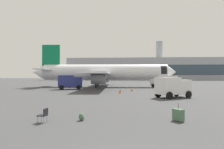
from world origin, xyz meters
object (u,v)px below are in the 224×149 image
object	(u,v)px
safety_cone_far	(132,89)
fuel_truck	(163,80)
safety_cone_near	(120,91)
safety_cone_mid	(78,85)
gate_chair	(44,114)
traveller_backpack	(82,117)
service_truck	(70,82)
cargo_van	(173,86)
airplane_taxiing	(60,76)
rolling_suitcase	(178,115)
airplane_at_gate	(104,72)

from	to	relation	value
safety_cone_far	fuel_truck	bearing A→B (deg)	53.59
safety_cone_near	safety_cone_mid	xyz separation A→B (m)	(-11.49, 17.52, -0.02)
safety_cone_near	safety_cone_mid	world-z (taller)	safety_cone_near
safety_cone_far	safety_cone_mid	bearing A→B (deg)	134.58
gate_chair	traveller_backpack	bearing A→B (deg)	17.27
service_truck	safety_cone_far	size ratio (longest dim) A/B	8.23
safety_cone_far	gate_chair	bearing A→B (deg)	-105.46
safety_cone_far	cargo_van	bearing A→B (deg)	-64.21
gate_chair	safety_cone_mid	bearing A→B (deg)	101.23
airplane_taxiing	traveller_backpack	world-z (taller)	airplane_taxiing
fuel_truck	safety_cone_far	xyz separation A→B (m)	(-7.90, -10.72, -1.46)
airplane_taxiing	service_truck	xyz separation A→B (m)	(28.54, -75.13, -1.16)
cargo_van	safety_cone_mid	size ratio (longest dim) A/B	6.30
cargo_van	safety_cone_far	distance (m)	10.90
safety_cone_near	traveller_backpack	bearing A→B (deg)	-96.40
safety_cone_near	rolling_suitcase	xyz separation A→B (m)	(3.95, -18.20, -0.01)
safety_cone_near	service_truck	bearing A→B (deg)	145.13
service_truck	safety_cone_far	xyz separation A→B (m)	(12.65, -3.62, -1.29)
airplane_at_gate	safety_cone_near	xyz separation A→B (m)	(4.23, -15.13, -3.26)
cargo_van	safety_cone_near	distance (m)	9.17
fuel_truck	cargo_van	bearing A→B (deg)	-98.85
airplane_at_gate	airplane_taxiing	distance (m)	75.84
cargo_van	traveller_backpack	size ratio (longest dim) A/B	10.05
safety_cone_far	rolling_suitcase	distance (m)	22.00
service_truck	airplane_at_gate	bearing A→B (deg)	50.93
cargo_van	gate_chair	size ratio (longest dim) A/B	5.61
safety_cone_far	traveller_backpack	world-z (taller)	safety_cone_far
fuel_truck	service_truck	bearing A→B (deg)	-160.95
traveller_backpack	safety_cone_mid	bearing A→B (deg)	104.68
safety_cone_near	safety_cone_mid	bearing A→B (deg)	123.26
gate_chair	service_truck	bearing A→B (deg)	103.44
airplane_at_gate	service_truck	xyz separation A→B (m)	(-6.32, -7.78, -2.05)
airplane_taxiing	gate_chair	size ratio (longest dim) A/B	26.92
service_truck	airplane_taxiing	bearing A→B (deg)	110.80
safety_cone_mid	safety_cone_far	xyz separation A→B (m)	(13.60, -13.80, -0.06)
fuel_truck	traveller_backpack	size ratio (longest dim) A/B	13.32
safety_cone_mid	cargo_van	bearing A→B (deg)	-52.14
safety_cone_near	traveller_backpack	distance (m)	18.58
rolling_suitcase	traveller_backpack	xyz separation A→B (m)	(-6.02, -0.26, -0.16)
safety_cone_far	rolling_suitcase	xyz separation A→B (m)	(1.85, -21.92, 0.08)
airplane_taxiing	service_truck	world-z (taller)	airplane_taxiing
safety_cone_near	rolling_suitcase	distance (m)	18.62
cargo_van	rolling_suitcase	distance (m)	12.54
airplane_at_gate	rolling_suitcase	bearing A→B (deg)	-76.21
airplane_at_gate	safety_cone_far	distance (m)	13.46
airplane_taxiing	rolling_suitcase	world-z (taller)	airplane_taxiing
fuel_truck	cargo_van	distance (m)	20.73
rolling_suitcase	service_truck	bearing A→B (deg)	119.57
service_truck	safety_cone_far	distance (m)	13.22
cargo_van	safety_cone_near	world-z (taller)	cargo_van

